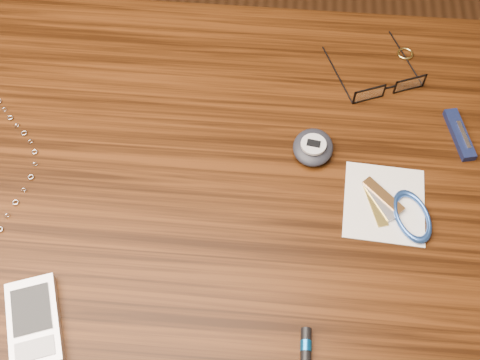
{
  "coord_description": "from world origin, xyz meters",
  "views": [
    {
      "loc": [
        0.1,
        -0.38,
        1.41
      ],
      "look_at": [
        0.06,
        0.02,
        0.76
      ],
      "focal_mm": 45.0,
      "sensor_mm": 36.0,
      "label": 1
    }
  ],
  "objects_px": {
    "pedometer": "(313,147)",
    "notepad_keys": "(399,210)",
    "pda_phone": "(34,322)",
    "eyeglasses": "(387,86)",
    "pocket_knife": "(459,134)",
    "desk": "(195,230)"
  },
  "relations": [
    {
      "from": "pda_phone",
      "to": "pocket_knife",
      "type": "distance_m",
      "value": 0.59
    },
    {
      "from": "eyeglasses",
      "to": "pocket_knife",
      "type": "height_order",
      "value": "eyeglasses"
    },
    {
      "from": "eyeglasses",
      "to": "pda_phone",
      "type": "xyz_separation_m",
      "value": [
        -0.41,
        -0.38,
        -0.0
      ]
    },
    {
      "from": "eyeglasses",
      "to": "notepad_keys",
      "type": "distance_m",
      "value": 0.2
    },
    {
      "from": "notepad_keys",
      "to": "eyeglasses",
      "type": "bearing_deg",
      "value": 92.03
    },
    {
      "from": "desk",
      "to": "pocket_knife",
      "type": "height_order",
      "value": "pocket_knife"
    },
    {
      "from": "notepad_keys",
      "to": "pocket_knife",
      "type": "xyz_separation_m",
      "value": [
        0.09,
        0.12,
        0.0
      ]
    },
    {
      "from": "eyeglasses",
      "to": "notepad_keys",
      "type": "xyz_separation_m",
      "value": [
        0.01,
        -0.2,
        -0.01
      ]
    },
    {
      "from": "desk",
      "to": "eyeglasses",
      "type": "distance_m",
      "value": 0.34
    },
    {
      "from": "eyeglasses",
      "to": "pedometer",
      "type": "height_order",
      "value": "same"
    },
    {
      "from": "desk",
      "to": "pda_phone",
      "type": "relative_size",
      "value": 8.62
    },
    {
      "from": "notepad_keys",
      "to": "pocket_knife",
      "type": "height_order",
      "value": "pocket_knife"
    },
    {
      "from": "eyeglasses",
      "to": "pocket_knife",
      "type": "xyz_separation_m",
      "value": [
        0.09,
        -0.07,
        -0.01
      ]
    },
    {
      "from": "desk",
      "to": "notepad_keys",
      "type": "bearing_deg",
      "value": -0.66
    },
    {
      "from": "pda_phone",
      "to": "pocket_knife",
      "type": "height_order",
      "value": "pda_phone"
    },
    {
      "from": "desk",
      "to": "pedometer",
      "type": "xyz_separation_m",
      "value": [
        0.15,
        0.08,
        0.11
      ]
    },
    {
      "from": "pedometer",
      "to": "notepad_keys",
      "type": "height_order",
      "value": "pedometer"
    },
    {
      "from": "pda_phone",
      "to": "notepad_keys",
      "type": "xyz_separation_m",
      "value": [
        0.42,
        0.18,
        -0.0
      ]
    },
    {
      "from": "pedometer",
      "to": "pocket_knife",
      "type": "height_order",
      "value": "pedometer"
    },
    {
      "from": "pda_phone",
      "to": "pedometer",
      "type": "xyz_separation_m",
      "value": [
        0.31,
        0.26,
        0.0
      ]
    },
    {
      "from": "desk",
      "to": "pocket_knife",
      "type": "xyz_separation_m",
      "value": [
        0.35,
        0.12,
        0.11
      ]
    },
    {
      "from": "eyeglasses",
      "to": "pedometer",
      "type": "distance_m",
      "value": 0.15
    }
  ]
}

